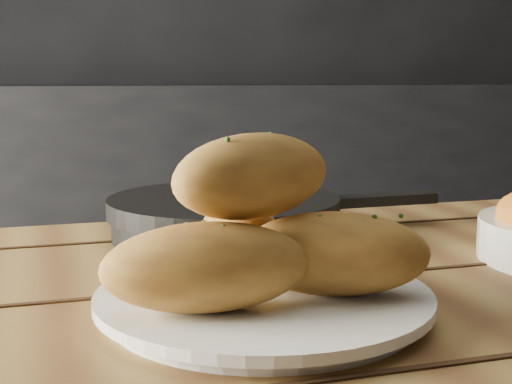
# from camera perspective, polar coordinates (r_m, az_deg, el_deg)

# --- Properties ---
(counter) EXTENTS (2.80, 0.60, 0.90)m
(counter) POSITION_cam_1_polar(r_m,az_deg,el_deg) (2.72, -8.51, -1.06)
(counter) COLOR black
(counter) RESTS_ON ground
(plate) EXTENTS (0.25, 0.25, 0.02)m
(plate) POSITION_cam_1_polar(r_m,az_deg,el_deg) (0.54, 0.63, -8.78)
(plate) COLOR white
(plate) RESTS_ON table
(bread_rolls) EXTENTS (0.25, 0.20, 0.12)m
(bread_rolls) POSITION_cam_1_polar(r_m,az_deg,el_deg) (0.52, 0.21, -3.32)
(bread_rolls) COLOR #B78533
(bread_rolls) RESTS_ON plate
(skillet) EXTENTS (0.39, 0.26, 0.05)m
(skillet) POSITION_cam_1_polar(r_m,az_deg,el_deg) (0.79, -2.41, -1.92)
(skillet) COLOR black
(skillet) RESTS_ON table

